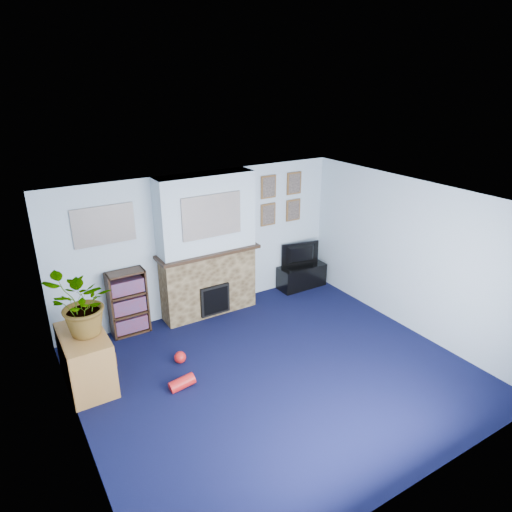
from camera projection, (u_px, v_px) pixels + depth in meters
floor at (276, 373)px, 6.28m from camera, size 5.00×4.50×0.01m
ceiling at (279, 204)px, 5.38m from camera, size 5.00×4.50×0.01m
wall_back at (202, 243)px, 7.61m from camera, size 5.00×0.04×2.40m
wall_front at (419, 392)px, 4.05m from camera, size 5.00×0.04×2.40m
wall_left at (73, 353)px, 4.62m from camera, size 0.04×4.50×2.40m
wall_right at (411, 257)px, 7.04m from camera, size 0.04×4.50×2.40m
chimney_breast at (207, 248)px, 7.45m from camera, size 1.72×0.50×2.40m
collage_main at (212, 216)px, 7.07m from camera, size 1.00×0.03×0.68m
collage_left at (104, 225)px, 6.63m from camera, size 0.90×0.03×0.58m
portrait_tl at (268, 187)px, 7.93m from camera, size 0.30×0.03×0.40m
portrait_tr at (294, 183)px, 8.20m from camera, size 0.30×0.03×0.40m
portrait_bl at (268, 215)px, 8.11m from camera, size 0.30×0.03×0.40m
portrait_br at (293, 210)px, 8.38m from camera, size 0.30×0.03×0.40m
tv_stand at (301, 276)px, 8.75m from camera, size 0.93×0.39×0.44m
television at (302, 255)px, 8.60m from camera, size 0.76×0.25×0.44m
bookshelf at (128, 304)px, 7.09m from camera, size 0.58×0.28×1.05m
sideboard at (86, 362)px, 5.92m from camera, size 0.54×0.98×0.76m
potted_plant at (82, 305)px, 5.60m from camera, size 0.99×1.01×0.85m
mantel_clock at (206, 247)px, 7.39m from camera, size 0.10×0.06×0.14m
mantel_candle at (228, 242)px, 7.58m from camera, size 0.05×0.05×0.16m
mantel_teddy at (180, 253)px, 7.16m from camera, size 0.14×0.14×0.14m
mantel_can at (245, 240)px, 7.74m from camera, size 0.06×0.06×0.12m
green_crate at (87, 384)px, 5.83m from camera, size 0.40×0.36×0.27m
toy_ball at (180, 357)px, 6.47m from camera, size 0.17×0.17×0.17m
toy_block at (86, 382)px, 5.91m from camera, size 0.20×0.20×0.20m
toy_tube at (182, 383)px, 5.96m from camera, size 0.35×0.16×0.20m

